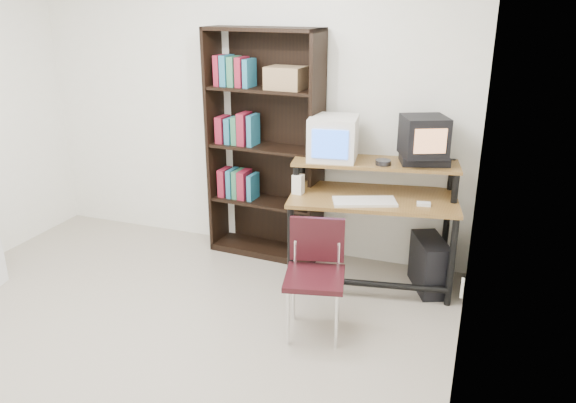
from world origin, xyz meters
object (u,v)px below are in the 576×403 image
(crt_monitor, at_px, (333,139))
(school_chair, at_px, (316,266))
(computer_desk, at_px, (373,200))
(bookshelf, at_px, (266,144))
(pc_tower, at_px, (429,264))
(crt_tv, at_px, (424,136))

(crt_monitor, distance_m, school_chair, 1.13)
(computer_desk, xyz_separation_m, bookshelf, (-1.00, 0.24, 0.31))
(bookshelf, bearing_deg, crt_monitor, -11.07)
(pc_tower, bearing_deg, bookshelf, 147.90)
(computer_desk, height_order, crt_monitor, crt_monitor)
(crt_monitor, xyz_separation_m, crt_tv, (0.69, 0.08, 0.06))
(pc_tower, distance_m, school_chair, 1.12)
(crt_monitor, bearing_deg, school_chair, -88.61)
(crt_tv, distance_m, school_chair, 1.34)
(crt_monitor, bearing_deg, pc_tower, -11.41)
(computer_desk, distance_m, school_chair, 0.89)
(crt_tv, height_order, school_chair, crt_tv)
(bookshelf, bearing_deg, computer_desk, -9.59)
(pc_tower, xyz_separation_m, school_chair, (-0.68, -0.85, 0.27))
(crt_monitor, xyz_separation_m, school_chair, (0.15, -0.91, -0.66))
(pc_tower, distance_m, bookshelf, 1.69)
(computer_desk, xyz_separation_m, crt_tv, (0.33, 0.15, 0.50))
(computer_desk, distance_m, crt_tv, 0.62)
(crt_monitor, height_order, pc_tower, crt_monitor)
(computer_desk, relative_size, school_chair, 1.75)
(school_chair, bearing_deg, crt_tv, 48.79)
(computer_desk, relative_size, bookshelf, 0.70)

